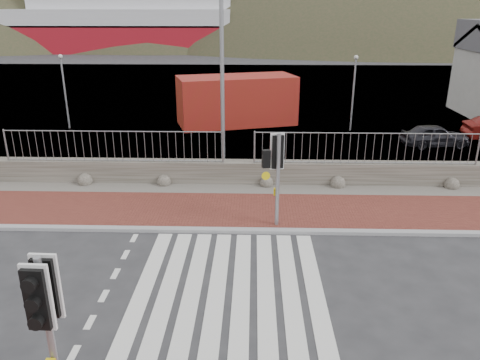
{
  "coord_description": "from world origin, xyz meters",
  "views": [
    {
      "loc": [
        0.56,
        -9.96,
        6.52
      ],
      "look_at": [
        0.17,
        3.0,
        1.72
      ],
      "focal_mm": 35.0,
      "sensor_mm": 36.0,
      "label": 1
    }
  ],
  "objects_px": {
    "shipping_container": "(237,100)",
    "car_a": "(435,136)",
    "ferry": "(96,15)",
    "traffic_signal_far": "(277,160)",
    "streetlight": "(226,48)",
    "traffic_signal_near": "(45,306)"
  },
  "relations": [
    {
      "from": "traffic_signal_far",
      "to": "shipping_container",
      "type": "distance_m",
      "value": 14.0
    },
    {
      "from": "streetlight",
      "to": "car_a",
      "type": "height_order",
      "value": "streetlight"
    },
    {
      "from": "traffic_signal_near",
      "to": "shipping_container",
      "type": "height_order",
      "value": "traffic_signal_near"
    },
    {
      "from": "streetlight",
      "to": "car_a",
      "type": "relative_size",
      "value": 2.79
    },
    {
      "from": "streetlight",
      "to": "traffic_signal_far",
      "type": "bearing_deg",
      "value": -51.11
    },
    {
      "from": "ferry",
      "to": "traffic_signal_far",
      "type": "bearing_deg",
      "value": -68.1
    },
    {
      "from": "streetlight",
      "to": "car_a",
      "type": "xyz_separation_m",
      "value": [
        10.06,
        4.72,
        -4.55
      ]
    },
    {
      "from": "ferry",
      "to": "traffic_signal_far",
      "type": "relative_size",
      "value": 16.48
    },
    {
      "from": "car_a",
      "to": "ferry",
      "type": "bearing_deg",
      "value": 25.9
    },
    {
      "from": "car_a",
      "to": "traffic_signal_near",
      "type": "bearing_deg",
      "value": 138.02
    },
    {
      "from": "shipping_container",
      "to": "traffic_signal_far",
      "type": "bearing_deg",
      "value": -99.73
    },
    {
      "from": "ferry",
      "to": "shipping_container",
      "type": "relative_size",
      "value": 7.45
    },
    {
      "from": "traffic_signal_near",
      "to": "shipping_container",
      "type": "xyz_separation_m",
      "value": [
        2.18,
        21.24,
        -0.79
      ]
    },
    {
      "from": "ferry",
      "to": "traffic_signal_near",
      "type": "distance_m",
      "value": 75.21
    },
    {
      "from": "ferry",
      "to": "streetlight",
      "type": "height_order",
      "value": "ferry"
    },
    {
      "from": "car_a",
      "to": "traffic_signal_far",
      "type": "bearing_deg",
      "value": 132.59
    },
    {
      "from": "traffic_signal_far",
      "to": "streetlight",
      "type": "xyz_separation_m",
      "value": [
        -1.79,
        4.63,
        2.89
      ]
    },
    {
      "from": "ferry",
      "to": "shipping_container",
      "type": "height_order",
      "value": "ferry"
    },
    {
      "from": "shipping_container",
      "to": "streetlight",
      "type": "bearing_deg",
      "value": -107.19
    },
    {
      "from": "traffic_signal_near",
      "to": "traffic_signal_far",
      "type": "bearing_deg",
      "value": 63.85
    },
    {
      "from": "ferry",
      "to": "traffic_signal_far",
      "type": "xyz_separation_m",
      "value": [
        25.92,
        -64.48,
        -3.15
      ]
    },
    {
      "from": "shipping_container",
      "to": "car_a",
      "type": "xyz_separation_m",
      "value": [
        10.0,
        -4.52,
        -0.84
      ]
    }
  ]
}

